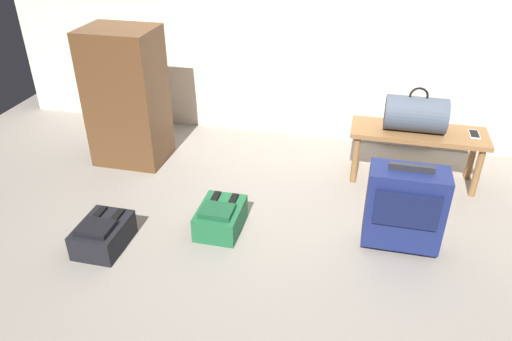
# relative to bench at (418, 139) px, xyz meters

# --- Properties ---
(ground_plane) EXTENTS (6.60, 6.60, 0.00)m
(ground_plane) POSITION_rel_bench_xyz_m (-0.71, -0.97, -0.36)
(ground_plane) COLOR gray
(bench) EXTENTS (1.00, 0.36, 0.43)m
(bench) POSITION_rel_bench_xyz_m (0.00, 0.00, 0.00)
(bench) COLOR olive
(bench) RESTS_ON ground
(duffel_bag_slate) EXTENTS (0.44, 0.26, 0.34)m
(duffel_bag_slate) POSITION_rel_bench_xyz_m (-0.05, 0.00, 0.20)
(duffel_bag_slate) COLOR #475160
(duffel_bag_slate) RESTS_ON bench
(cell_phone) EXTENTS (0.07, 0.14, 0.01)m
(cell_phone) POSITION_rel_bench_xyz_m (0.39, 0.02, 0.07)
(cell_phone) COLOR silver
(cell_phone) RESTS_ON bench
(suitcase_upright_navy) EXTENTS (0.47, 0.26, 0.60)m
(suitcase_upright_navy) POSITION_rel_bench_xyz_m (-0.11, -0.88, -0.05)
(suitcase_upright_navy) COLOR navy
(suitcase_upright_navy) RESTS_ON ground
(backpack_dark) EXTENTS (0.28, 0.38, 0.21)m
(backpack_dark) POSITION_rel_bench_xyz_m (-1.95, -1.31, -0.27)
(backpack_dark) COLOR black
(backpack_dark) RESTS_ON ground
(backpack_green) EXTENTS (0.28, 0.38, 0.21)m
(backpack_green) POSITION_rel_bench_xyz_m (-1.27, -0.96, -0.27)
(backpack_green) COLOR #1E6038
(backpack_green) RESTS_ON ground
(side_cabinet) EXTENTS (0.56, 0.44, 1.10)m
(side_cabinet) POSITION_rel_bench_xyz_m (-2.28, -0.17, 0.19)
(side_cabinet) COLOR brown
(side_cabinet) RESTS_ON ground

